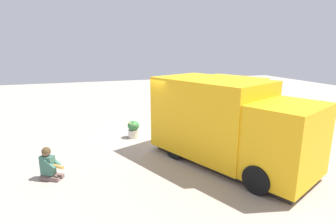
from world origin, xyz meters
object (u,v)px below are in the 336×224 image
at_px(person_customer, 49,166).
at_px(planter_flowering_far, 165,116).
at_px(food_truck, 227,124).
at_px(trash_bin, 208,108).
at_px(planter_flowering_near, 134,129).

bearing_deg(person_customer, planter_flowering_far, 42.83).
relative_size(food_truck, trash_bin, 6.71).
distance_m(planter_flowering_near, trash_bin, 4.91).
bearing_deg(planter_flowering_near, trash_bin, 26.36).
relative_size(planter_flowering_near, planter_flowering_far, 1.12).
bearing_deg(food_truck, trash_bin, 68.64).
height_order(planter_flowering_near, trash_bin, trash_bin).
height_order(food_truck, trash_bin, food_truck).
height_order(planter_flowering_near, planter_flowering_far, planter_flowering_near).
bearing_deg(planter_flowering_near, planter_flowering_far, 42.79).
relative_size(planter_flowering_near, trash_bin, 0.86).
bearing_deg(person_customer, trash_bin, 33.68).
bearing_deg(planter_flowering_far, person_customer, -137.17).
distance_m(food_truck, planter_flowering_far, 5.04).
height_order(food_truck, planter_flowering_near, food_truck).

